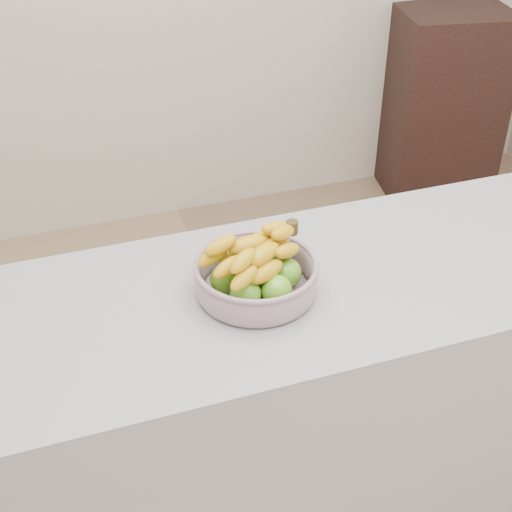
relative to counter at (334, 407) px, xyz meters
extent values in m
cube|color=#9B9CA3|center=(0.00, 0.00, 0.00)|extent=(2.00, 0.60, 0.90)
cube|color=black|center=(1.36, 1.68, 0.02)|extent=(0.60, 0.51, 0.95)
cylinder|color=#A8BCCA|center=(-0.22, 0.00, 0.46)|extent=(0.24, 0.24, 0.01)
torus|color=#A8BCCA|center=(-0.22, 0.00, 0.53)|extent=(0.28, 0.28, 0.01)
sphere|color=#519018|center=(-0.20, -0.06, 0.50)|extent=(0.07, 0.07, 0.07)
sphere|color=#519018|center=(-0.15, -0.01, 0.50)|extent=(0.07, 0.07, 0.07)
sphere|color=#519018|center=(-0.18, 0.05, 0.50)|extent=(0.07, 0.07, 0.07)
sphere|color=#519018|center=(-0.25, 0.06, 0.50)|extent=(0.07, 0.07, 0.07)
sphere|color=#519018|center=(-0.29, 0.01, 0.50)|extent=(0.07, 0.07, 0.07)
sphere|color=#519018|center=(-0.27, -0.05, 0.50)|extent=(0.07, 0.07, 0.07)
ellipsoid|color=yellow|center=(-0.22, -0.04, 0.54)|extent=(0.17, 0.12, 0.04)
ellipsoid|color=yellow|center=(-0.23, 0.00, 0.54)|extent=(0.18, 0.10, 0.04)
ellipsoid|color=yellow|center=(-0.25, 0.04, 0.54)|extent=(0.18, 0.08, 0.04)
ellipsoid|color=yellow|center=(-0.21, -0.02, 0.57)|extent=(0.17, 0.13, 0.04)
ellipsoid|color=yellow|center=(-0.23, 0.02, 0.57)|extent=(0.18, 0.07, 0.04)
cylinder|color=#382A12|center=(-0.12, 0.04, 0.58)|extent=(0.03, 0.03, 0.03)
camera|label=1|loc=(-0.64, -1.22, 1.44)|focal=50.00mm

